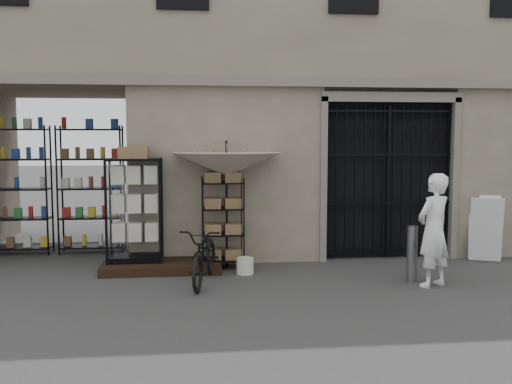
{
  "coord_description": "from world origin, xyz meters",
  "views": [
    {
      "loc": [
        -1.83,
        -8.12,
        2.26
      ],
      "look_at": [
        -0.8,
        1.4,
        1.35
      ],
      "focal_mm": 40.0,
      "sensor_mm": 36.0,
      "label": 1
    }
  ],
  "objects": [
    {
      "name": "shopkeeper",
      "position": [
        1.77,
        0.09,
        0.0
      ],
      "size": [
        1.41,
        1.82,
        0.41
      ],
      "primitive_type": "imported",
      "rotation": [
        0.0,
        0.0,
        3.66
      ],
      "color": "white",
      "rests_on": "ground"
    },
    {
      "name": "white_bucket",
      "position": [
        -1.01,
        1.18,
        0.14
      ],
      "size": [
        0.32,
        0.32,
        0.27
      ],
      "primitive_type": "cylinder",
      "rotation": [
        0.0,
        0.0,
        0.13
      ],
      "color": "silver",
      "rests_on": "ground"
    },
    {
      "name": "step_platform",
      "position": [
        -2.4,
        1.55,
        0.07
      ],
      "size": [
        2.0,
        0.9,
        0.15
      ],
      "primitive_type": "cube",
      "color": "black",
      "rests_on": "ground"
    },
    {
      "name": "easel_sign",
      "position": [
        3.47,
        1.7,
        0.61
      ],
      "size": [
        0.77,
        0.81,
        1.17
      ],
      "rotation": [
        0.0,
        0.0,
        -0.41
      ],
      "color": "silver",
      "rests_on": "ground"
    },
    {
      "name": "display_cabinet",
      "position": [
        -2.85,
        1.7,
        0.94
      ],
      "size": [
        0.93,
        0.63,
        1.91
      ],
      "rotation": [
        0.0,
        0.0,
        0.1
      ],
      "color": "black",
      "rests_on": "step_platform"
    },
    {
      "name": "main_building",
      "position": [
        0.0,
        4.0,
        4.5
      ],
      "size": [
        14.0,
        4.0,
        9.0
      ],
      "primitive_type": "cube",
      "color": "gray",
      "rests_on": "ground"
    },
    {
      "name": "market_umbrella",
      "position": [
        -1.28,
        1.66,
        1.92
      ],
      "size": [
        1.71,
        1.74,
        2.66
      ],
      "rotation": [
        0.0,
        0.0,
        0.05
      ],
      "color": "black",
      "rests_on": "ground"
    },
    {
      "name": "iron_gate",
      "position": [
        1.75,
        2.28,
        1.5
      ],
      "size": [
        2.5,
        0.21,
        3.0
      ],
      "color": "black",
      "rests_on": "ground"
    },
    {
      "name": "shop_shelving",
      "position": [
        -4.55,
        3.3,
        1.25
      ],
      "size": [
        2.7,
        0.5,
        2.5
      ],
      "primitive_type": "cube",
      "color": "black",
      "rests_on": "ground"
    },
    {
      "name": "steel_bollard",
      "position": [
        1.56,
        0.38,
        0.45
      ],
      "size": [
        0.21,
        0.21,
        0.89
      ],
      "primitive_type": "cylinder",
      "rotation": [
        0.0,
        0.0,
        0.36
      ],
      "color": "slate",
      "rests_on": "ground"
    },
    {
      "name": "bicycle",
      "position": [
        -1.68,
        0.63,
        0.0
      ],
      "size": [
        0.76,
        1.0,
        1.71
      ],
      "primitive_type": "imported",
      "rotation": [
        0.0,
        0.0,
        -0.2
      ],
      "color": "black",
      "rests_on": "ground"
    },
    {
      "name": "wire_rack",
      "position": [
        -1.35,
        1.67,
        0.78
      ],
      "size": [
        0.77,
        0.6,
        1.59
      ],
      "rotation": [
        0.0,
        0.0,
        -0.17
      ],
      "color": "black",
      "rests_on": "ground"
    },
    {
      "name": "ground",
      "position": [
        0.0,
        0.0,
        0.0
      ],
      "size": [
        80.0,
        80.0,
        0.0
      ],
      "primitive_type": "plane",
      "color": "black",
      "rests_on": "ground"
    },
    {
      "name": "shop_recess",
      "position": [
        -4.5,
        2.8,
        1.5
      ],
      "size": [
        3.0,
        1.7,
        3.0
      ],
      "primitive_type": "cube",
      "color": "black",
      "rests_on": "ground"
    }
  ]
}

